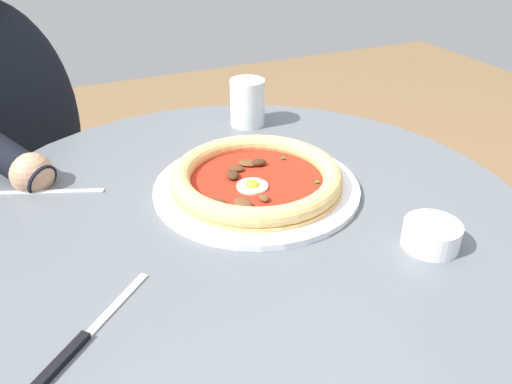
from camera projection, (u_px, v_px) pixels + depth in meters
dining_table at (244, 316)px, 0.89m from camera, size 0.88×0.88×0.76m
pizza_on_plate at (256, 180)px, 0.83m from camera, size 0.33×0.33×0.04m
water_glass at (247, 104)px, 1.05m from camera, size 0.07×0.07×0.09m
steak_knife at (79, 343)px, 0.55m from camera, size 0.15×0.14×0.01m
ramekin_capers at (432, 234)px, 0.70m from camera, size 0.08×0.08×0.03m
fork_utensil at (45, 192)px, 0.83m from camera, size 0.18×0.08×0.00m
diner_person at (22, 211)px, 1.21m from camera, size 0.44×0.58×1.18m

